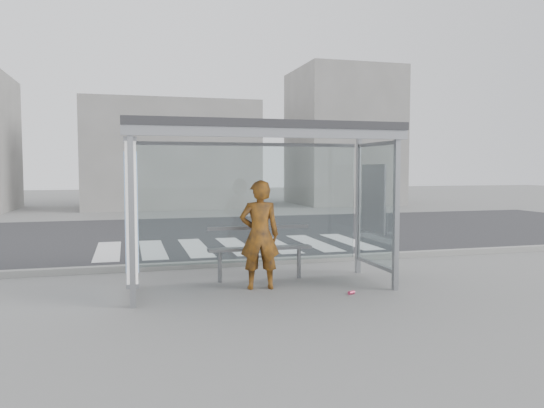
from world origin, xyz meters
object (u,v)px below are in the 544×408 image
at_px(bus_shelter, 237,164).
at_px(soda_can, 351,293).
at_px(person, 260,235).
at_px(bench, 260,248).

bearing_deg(bus_shelter, soda_can, -28.43).
relative_size(bus_shelter, person, 2.46).
distance_m(bus_shelter, soda_can, 2.66).
height_order(person, soda_can, person).
bearing_deg(person, bus_shelter, -10.74).
relative_size(bench, soda_can, 16.80).
height_order(person, bench, person).
distance_m(bus_shelter, bench, 1.60).
distance_m(person, soda_can, 1.68).
bearing_deg(bench, bus_shelter, -133.52).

